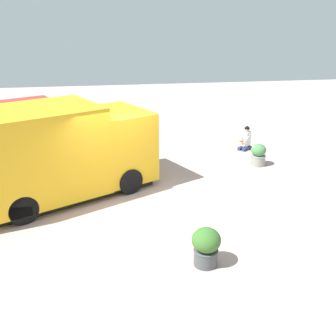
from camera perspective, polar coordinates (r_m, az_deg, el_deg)
The scene contains 5 objects.
ground_plane at distance 10.63m, azimuth -5.68°, elevation -5.67°, with size 40.00×40.00×0.00m, color #BE9D97.
food_truck at distance 11.20m, azimuth -15.99°, elevation 2.00°, with size 4.32×5.64×2.59m.
person_customer at distance 15.33m, azimuth 11.28°, elevation 3.95°, with size 0.71×0.75×0.90m.
planter_flowering_near at distance 13.71m, azimuth 13.01°, elevation 1.93°, with size 0.53×0.53×0.76m.
planter_flowering_far at distance 8.13m, azimuth 5.57°, elevation -11.19°, with size 0.60×0.60×0.83m.
Camera 1 is at (-9.47, 0.45, 4.81)m, focal length 41.82 mm.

